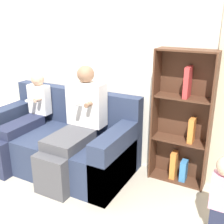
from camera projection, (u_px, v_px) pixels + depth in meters
ground_plane at (40, 190)px, 2.96m from camera, size 14.00×14.00×0.00m
back_wall at (89, 56)px, 3.39m from camera, size 10.00×0.06×2.55m
couch at (61, 143)px, 3.37m from camera, size 1.77×0.90×0.88m
adult_seated at (75, 124)px, 3.06m from camera, size 0.44×0.85×1.22m
child_seated at (22, 122)px, 3.37m from camera, size 0.28×0.87×1.06m
toddler_standing at (223, 193)px, 2.26m from camera, size 0.20×0.17×0.72m
bookshelf at (183, 121)px, 2.94m from camera, size 0.60×0.23×1.44m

